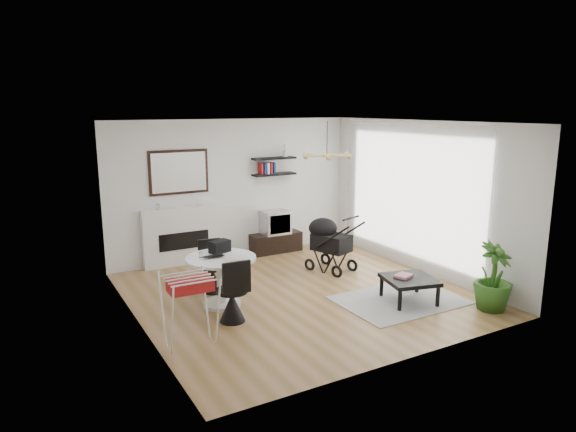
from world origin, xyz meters
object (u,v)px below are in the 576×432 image
fireplace (182,229)px  stroller (329,245)px  tv_console (276,243)px  crt_tv (275,222)px  coffee_table (409,280)px  potted_plant (494,277)px  drying_rack (190,309)px  dining_table (221,274)px

fireplace → stroller: bearing=-36.4°
tv_console → crt_tv: size_ratio=1.96×
coffee_table → potted_plant: size_ratio=0.88×
potted_plant → crt_tv: bearing=107.5°
drying_rack → coffee_table: bearing=-2.6°
tv_console → drying_rack: bearing=-132.3°
fireplace → crt_tv: size_ratio=4.01×
dining_table → potted_plant: bearing=-31.5°
dining_table → crt_tv: bearing=46.5°
dining_table → coffee_table: size_ratio=1.18×
stroller → drying_rack: bearing=-171.2°
fireplace → crt_tv: fireplace is taller
tv_console → dining_table: size_ratio=1.02×
fireplace → dining_table: 2.31m
crt_tv → coffee_table: (0.49, -3.43, -0.29)m
dining_table → drying_rack: bearing=-129.0°
crt_tv → potted_plant: (1.34, -4.25, -0.13)m
dining_table → drying_rack: size_ratio=1.14×
tv_console → dining_table: bearing=-133.7°
stroller → potted_plant: stroller is taller
dining_table → coffee_table: bearing=-26.2°
crt_tv → coffee_table: size_ratio=0.61×
coffee_table → stroller: bearing=95.5°
drying_rack → coffee_table: size_ratio=1.03×
crt_tv → coffee_table: crt_tv is taller
stroller → potted_plant: 2.94m
coffee_table → potted_plant: bearing=-44.1°
tv_console → drying_rack: size_ratio=1.16×
drying_rack → potted_plant: bearing=-12.7°
tv_console → coffee_table: 3.46m
stroller → coffee_table: bearing=-103.7°
drying_rack → coffee_table: drying_rack is taller
crt_tv → drying_rack: size_ratio=0.59×
coffee_table → potted_plant: (0.85, -0.83, 0.16)m
potted_plant → dining_table: bearing=148.5°
tv_console → stroller: bearing=-79.4°
crt_tv → coffee_table: bearing=-81.8°
drying_rack → stroller: 3.62m
dining_table → coffee_table: (2.55, -1.26, -0.16)m
dining_table → coffee_table: 2.85m
fireplace → potted_plant: fireplace is taller
fireplace → potted_plant: size_ratio=2.15×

